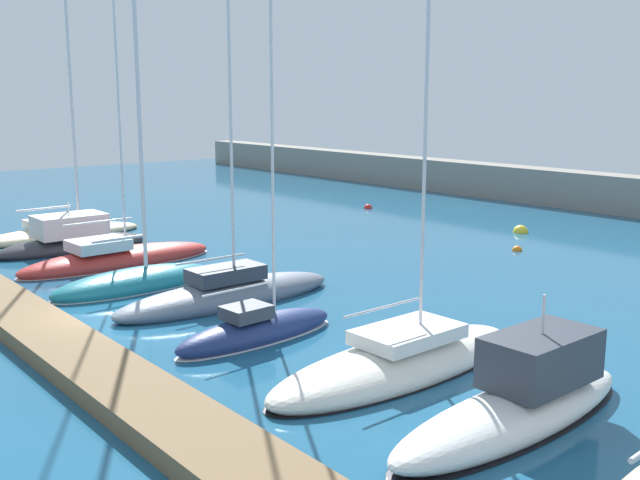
{
  "coord_description": "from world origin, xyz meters",
  "views": [
    {
      "loc": [
        24.72,
        -10.25,
        8.13
      ],
      "look_at": [
        3.9,
        6.72,
        2.94
      ],
      "focal_mm": 42.25,
      "sensor_mm": 36.0,
      "label": 1
    }
  ],
  "objects_px": {
    "motorboat_charcoal_second": "(73,240)",
    "sailboat_ivory_seventh": "(399,362)",
    "sailboat_teal_fourth": "(136,281)",
    "sailboat_navy_sixth": "(256,330)",
    "sailboat_red_third": "(117,258)",
    "sailboat_sand_nearest": "(59,232)",
    "mooring_buoy_yellow": "(520,232)",
    "motorboat_white_eighth": "(521,401)",
    "mooring_buoy_orange": "(517,251)",
    "sailboat_slate_fifth": "(228,293)",
    "mooring_buoy_red": "(368,208)"
  },
  "relations": [
    {
      "from": "sailboat_red_third",
      "to": "mooring_buoy_orange",
      "type": "bearing_deg",
      "value": -31.85
    },
    {
      "from": "motorboat_charcoal_second",
      "to": "motorboat_white_eighth",
      "type": "bearing_deg",
      "value": -89.08
    },
    {
      "from": "mooring_buoy_yellow",
      "to": "motorboat_white_eighth",
      "type": "bearing_deg",
      "value": -53.9
    },
    {
      "from": "sailboat_teal_fourth",
      "to": "sailboat_navy_sixth",
      "type": "distance_m",
      "value": 9.0
    },
    {
      "from": "sailboat_sand_nearest",
      "to": "mooring_buoy_red",
      "type": "xyz_separation_m",
      "value": [
        2.96,
        21.63,
        -0.3
      ]
    },
    {
      "from": "sailboat_navy_sixth",
      "to": "motorboat_white_eighth",
      "type": "distance_m",
      "value": 9.74
    },
    {
      "from": "motorboat_charcoal_second",
      "to": "mooring_buoy_orange",
      "type": "height_order",
      "value": "motorboat_charcoal_second"
    },
    {
      "from": "sailboat_slate_fifth",
      "to": "motorboat_charcoal_second",
      "type": "bearing_deg",
      "value": 93.22
    },
    {
      "from": "sailboat_red_third",
      "to": "mooring_buoy_red",
      "type": "height_order",
      "value": "sailboat_red_third"
    },
    {
      "from": "sailboat_slate_fifth",
      "to": "mooring_buoy_orange",
      "type": "relative_size",
      "value": 37.01
    },
    {
      "from": "sailboat_navy_sixth",
      "to": "mooring_buoy_yellow",
      "type": "relative_size",
      "value": 13.83
    },
    {
      "from": "sailboat_sand_nearest",
      "to": "motorboat_white_eighth",
      "type": "distance_m",
      "value": 32.25
    },
    {
      "from": "motorboat_charcoal_second",
      "to": "motorboat_white_eighth",
      "type": "distance_m",
      "value": 28.11
    },
    {
      "from": "sailboat_red_third",
      "to": "motorboat_white_eighth",
      "type": "distance_m",
      "value": 23.38
    },
    {
      "from": "motorboat_charcoal_second",
      "to": "sailboat_ivory_seventh",
      "type": "relative_size",
      "value": 0.52
    },
    {
      "from": "sailboat_red_third",
      "to": "sailboat_slate_fifth",
      "type": "height_order",
      "value": "sailboat_slate_fifth"
    },
    {
      "from": "motorboat_charcoal_second",
      "to": "sailboat_teal_fourth",
      "type": "height_order",
      "value": "sailboat_teal_fourth"
    },
    {
      "from": "sailboat_slate_fifth",
      "to": "sailboat_navy_sixth",
      "type": "relative_size",
      "value": 1.59
    },
    {
      "from": "mooring_buoy_orange",
      "to": "sailboat_ivory_seventh",
      "type": "bearing_deg",
      "value": -63.71
    },
    {
      "from": "sailboat_sand_nearest",
      "to": "sailboat_navy_sixth",
      "type": "height_order",
      "value": "sailboat_sand_nearest"
    },
    {
      "from": "motorboat_charcoal_second",
      "to": "mooring_buoy_yellow",
      "type": "xyz_separation_m",
      "value": [
        11.8,
        22.87,
        -0.55
      ]
    },
    {
      "from": "sailboat_red_third",
      "to": "sailboat_ivory_seventh",
      "type": "bearing_deg",
      "value": -90.84
    },
    {
      "from": "sailboat_teal_fourth",
      "to": "motorboat_white_eighth",
      "type": "bearing_deg",
      "value": -88.51
    },
    {
      "from": "motorboat_charcoal_second",
      "to": "mooring_buoy_orange",
      "type": "distance_m",
      "value": 23.6
    },
    {
      "from": "sailboat_red_third",
      "to": "sailboat_teal_fourth",
      "type": "relative_size",
      "value": 1.19
    },
    {
      "from": "sailboat_navy_sixth",
      "to": "sailboat_red_third",
      "type": "bearing_deg",
      "value": 81.4
    },
    {
      "from": "motorboat_charcoal_second",
      "to": "mooring_buoy_orange",
      "type": "xyz_separation_m",
      "value": [
        14.98,
        18.22,
        -0.55
      ]
    },
    {
      "from": "sailboat_teal_fourth",
      "to": "sailboat_navy_sixth",
      "type": "relative_size",
      "value": 1.34
    },
    {
      "from": "sailboat_teal_fourth",
      "to": "mooring_buoy_yellow",
      "type": "relative_size",
      "value": 18.48
    },
    {
      "from": "mooring_buoy_red",
      "to": "sailboat_ivory_seventh",
      "type": "bearing_deg",
      "value": -41.15
    },
    {
      "from": "sailboat_red_third",
      "to": "sailboat_navy_sixth",
      "type": "bearing_deg",
      "value": -97.17
    },
    {
      "from": "sailboat_teal_fourth",
      "to": "mooring_buoy_yellow",
      "type": "bearing_deg",
      "value": -8.62
    },
    {
      "from": "sailboat_sand_nearest",
      "to": "mooring_buoy_yellow",
      "type": "xyz_separation_m",
      "value": [
        15.94,
        22.09,
        -0.3
      ]
    },
    {
      "from": "sailboat_sand_nearest",
      "to": "mooring_buoy_red",
      "type": "distance_m",
      "value": 21.83
    },
    {
      "from": "mooring_buoy_yellow",
      "to": "sailboat_slate_fifth",
      "type": "bearing_deg",
      "value": -84.58
    },
    {
      "from": "motorboat_charcoal_second",
      "to": "sailboat_navy_sixth",
      "type": "distance_m",
      "value": 18.49
    },
    {
      "from": "motorboat_charcoal_second",
      "to": "mooring_buoy_orange",
      "type": "relative_size",
      "value": 15.34
    },
    {
      "from": "motorboat_charcoal_second",
      "to": "mooring_buoy_red",
      "type": "relative_size",
      "value": 13.37
    },
    {
      "from": "sailboat_sand_nearest",
      "to": "mooring_buoy_yellow",
      "type": "relative_size",
      "value": 21.21
    },
    {
      "from": "sailboat_sand_nearest",
      "to": "mooring_buoy_red",
      "type": "height_order",
      "value": "sailboat_sand_nearest"
    },
    {
      "from": "motorboat_white_eighth",
      "to": "mooring_buoy_yellow",
      "type": "bearing_deg",
      "value": 34.88
    },
    {
      "from": "sailboat_navy_sixth",
      "to": "motorboat_white_eighth",
      "type": "height_order",
      "value": "sailboat_navy_sixth"
    },
    {
      "from": "sailboat_red_third",
      "to": "sailboat_teal_fourth",
      "type": "bearing_deg",
      "value": -107.45
    },
    {
      "from": "motorboat_charcoal_second",
      "to": "sailboat_navy_sixth",
      "type": "xyz_separation_m",
      "value": [
        18.47,
        -0.89,
        -0.21
      ]
    },
    {
      "from": "sailboat_red_third",
      "to": "sailboat_teal_fourth",
      "type": "distance_m",
      "value": 4.92
    },
    {
      "from": "sailboat_sand_nearest",
      "to": "motorboat_charcoal_second",
      "type": "height_order",
      "value": "sailboat_sand_nearest"
    },
    {
      "from": "sailboat_teal_fourth",
      "to": "mooring_buoy_red",
      "type": "relative_size",
      "value": 27.06
    },
    {
      "from": "motorboat_charcoal_second",
      "to": "sailboat_navy_sixth",
      "type": "height_order",
      "value": "sailboat_navy_sixth"
    },
    {
      "from": "sailboat_navy_sixth",
      "to": "mooring_buoy_orange",
      "type": "bearing_deg",
      "value": 6.92
    },
    {
      "from": "motorboat_charcoal_second",
      "to": "mooring_buoy_yellow",
      "type": "height_order",
      "value": "motorboat_charcoal_second"
    }
  ]
}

